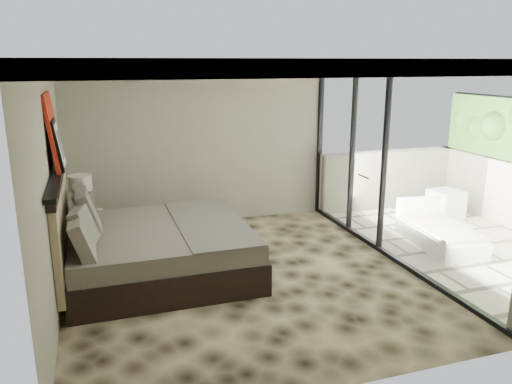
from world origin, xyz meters
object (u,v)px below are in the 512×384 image
object	(u,v)px
nightstand	(88,231)
table_lamp	(81,190)
bed	(152,247)
lounger	(438,233)
ottoman	(446,204)

from	to	relation	value
nightstand	table_lamp	size ratio (longest dim) A/B	0.77
bed	lounger	xyz separation A→B (m)	(4.38, -0.24, -0.21)
table_lamp	bed	bearing A→B (deg)	-57.59
nightstand	ottoman	bearing A→B (deg)	-10.64
table_lamp	lounger	world-z (taller)	table_lamp
bed	table_lamp	xyz separation A→B (m)	(-0.86, 1.36, 0.53)
table_lamp	ottoman	xyz separation A→B (m)	(6.26, -0.49, -0.66)
nightstand	table_lamp	world-z (taller)	table_lamp
ottoman	lounger	world-z (taller)	lounger
bed	lounger	bearing A→B (deg)	-3.08
ottoman	lounger	distance (m)	1.50
bed	ottoman	bearing A→B (deg)	9.23
nightstand	table_lamp	bearing A→B (deg)	-139.07
bed	nightstand	size ratio (longest dim) A/B	5.09
table_lamp	lounger	distance (m)	5.53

